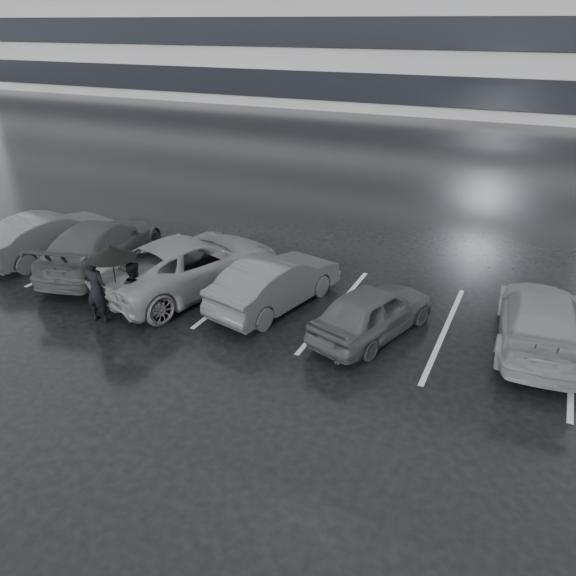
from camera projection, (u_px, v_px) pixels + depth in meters
The scene contains 11 objects.
ground at pixel (273, 349), 12.82m from camera, with size 160.00×160.00×0.00m, color black.
car_main at pixel (372, 311), 13.17m from camera, with size 1.46×3.63×1.24m, color black.
car_west_a at pixel (276, 282), 14.52m from camera, with size 1.41×4.05×1.33m, color #2A2A2C.
car_west_b at pixel (190, 263), 15.45m from camera, with size 2.47×5.35×1.49m, color #555558.
car_west_c at pixel (102, 245), 16.75m from camera, with size 2.05×5.03×1.46m, color black.
car_west_d at pixel (51, 235), 17.59m from camera, with size 1.50×4.29×1.41m, color #2A2A2C.
car_east at pixel (540, 320), 12.72m from camera, with size 1.82×4.48×1.30m, color #555558.
pedestrian_left at pixel (96, 290), 13.69m from camera, with size 0.62×0.41×1.71m, color black.
pedestrian_right at pixel (134, 291), 13.79m from camera, with size 0.75×0.59×1.55m, color black.
umbrella at pixel (111, 252), 13.37m from camera, with size 1.16×1.16×1.97m.
stall_stripes at pixel (287, 298), 15.17m from camera, with size 19.72×5.00×0.00m.
Camera 1 is at (4.99, -9.78, 6.78)m, focal length 35.00 mm.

